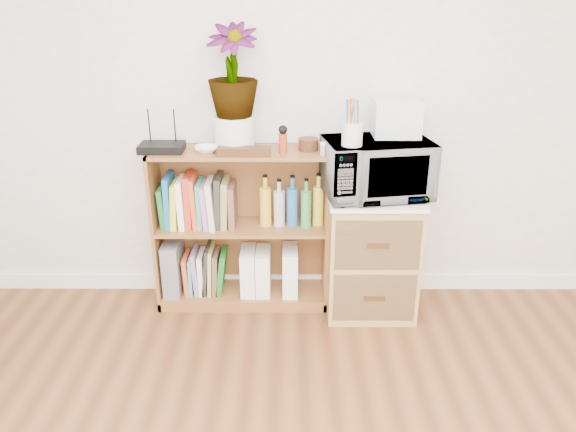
{
  "coord_description": "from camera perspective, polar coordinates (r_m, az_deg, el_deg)",
  "views": [
    {
      "loc": [
        -0.07,
        -0.9,
        1.8
      ],
      "look_at": [
        -0.08,
        1.95,
        0.62
      ],
      "focal_mm": 35.0,
      "sensor_mm": 36.0,
      "label": 1
    }
  ],
  "objects": [
    {
      "name": "file_box",
      "position": [
        3.45,
        -11.53,
        -4.97
      ],
      "size": [
        0.1,
        0.26,
        0.33
      ],
      "primitive_type": "cube",
      "color": "slate",
      "rests_on": "bookshelf"
    },
    {
      "name": "router",
      "position": [
        3.17,
        -12.71,
        6.8
      ],
      "size": [
        0.24,
        0.16,
        0.04
      ],
      "primitive_type": "cube",
      "color": "black",
      "rests_on": "bookshelf"
    },
    {
      "name": "kokeshi_doll",
      "position": [
        3.06,
        -0.52,
        7.42
      ],
      "size": [
        0.05,
        0.05,
        0.1
      ],
      "primitive_type": "cylinder",
      "color": "#A93014",
      "rests_on": "bookshelf"
    },
    {
      "name": "lower_books",
      "position": [
        3.44,
        -8.38,
        -5.51
      ],
      "size": [
        0.26,
        0.19,
        0.3
      ],
      "color": "#D35125",
      "rests_on": "bookshelf"
    },
    {
      "name": "plant_pot",
      "position": [
        3.13,
        -5.43,
        8.39
      ],
      "size": [
        0.22,
        0.22,
        0.19
      ],
      "primitive_type": "cylinder",
      "color": "silver",
      "rests_on": "bookshelf"
    },
    {
      "name": "wicker_unit",
      "position": [
        3.3,
        8.39,
        -3.85
      ],
      "size": [
        0.5,
        0.45,
        0.7
      ],
      "primitive_type": "cube",
      "color": "#9E7542",
      "rests_on": "ground"
    },
    {
      "name": "paint_jars",
      "position": [
        3.03,
        4.19,
        6.74
      ],
      "size": [
        0.12,
        0.04,
        0.06
      ],
      "primitive_type": "cube",
      "color": "pink",
      "rests_on": "bookshelf"
    },
    {
      "name": "small_appliance",
      "position": [
        3.14,
        10.93,
        9.76
      ],
      "size": [
        0.25,
        0.21,
        0.2
      ],
      "primitive_type": "cube",
      "color": "silver",
      "rests_on": "microwave"
    },
    {
      "name": "liquor_bottles",
      "position": [
        3.21,
        0.36,
        1.41
      ],
      "size": [
        0.37,
        0.07,
        0.3
      ],
      "color": "gold",
      "rests_on": "bookshelf"
    },
    {
      "name": "magazine_holder_right",
      "position": [
        3.39,
        0.22,
        -5.5
      ],
      "size": [
        0.09,
        0.22,
        0.28
      ],
      "primitive_type": "cube",
      "color": "white",
      "rests_on": "bookshelf"
    },
    {
      "name": "wooden_bowl",
      "position": [
        3.12,
        2.08,
        7.29
      ],
      "size": [
        0.11,
        0.11,
        0.06
      ],
      "primitive_type": "cylinder",
      "color": "#381A0F",
      "rests_on": "bookshelf"
    },
    {
      "name": "magazine_holder_left",
      "position": [
        3.4,
        -4.04,
        -5.54
      ],
      "size": [
        0.09,
        0.22,
        0.27
      ],
      "primitive_type": "cube",
      "color": "white",
      "rests_on": "bookshelf"
    },
    {
      "name": "bookshelf",
      "position": [
        3.29,
        -4.71,
        -1.33
      ],
      "size": [
        1.0,
        0.3,
        0.95
      ],
      "primitive_type": "cube",
      "color": "brown",
      "rests_on": "ground"
    },
    {
      "name": "pen_cup",
      "position": [
        2.92,
        6.54,
        8.26
      ],
      "size": [
        0.11,
        0.11,
        0.12
      ],
      "primitive_type": "cylinder",
      "color": "silver",
      "rests_on": "microwave"
    },
    {
      "name": "cookbooks",
      "position": [
        3.26,
        -9.13,
        1.33
      ],
      "size": [
        0.43,
        0.2,
        0.31
      ],
      "color": "#1A6429",
      "rests_on": "bookshelf"
    },
    {
      "name": "magazine_holder_mid",
      "position": [
        3.39,
        -2.52,
        -5.59
      ],
      "size": [
        0.09,
        0.21,
        0.27
      ],
      "primitive_type": "cube",
      "color": "white",
      "rests_on": "bookshelf"
    },
    {
      "name": "microwave",
      "position": [
        3.09,
        8.96,
        4.82
      ],
      "size": [
        0.62,
        0.47,
        0.31
      ],
      "primitive_type": "imported",
      "rotation": [
        0.0,
        0.0,
        0.17
      ],
      "color": "white",
      "rests_on": "wicker_unit"
    },
    {
      "name": "skirting_board",
      "position": [
        3.59,
        1.29,
        -6.64
      ],
      "size": [
        4.0,
        0.02,
        0.1
      ],
      "primitive_type": "cube",
      "color": "white",
      "rests_on": "ground"
    },
    {
      "name": "potted_plant",
      "position": [
        3.06,
        -5.67,
        14.48
      ],
      "size": [
        0.27,
        0.27,
        0.48
      ],
      "primitive_type": "imported",
      "color": "#346528",
      "rests_on": "plant_pot"
    },
    {
      "name": "white_bowl",
      "position": [
        3.12,
        -8.26,
        6.74
      ],
      "size": [
        0.13,
        0.13,
        0.03
      ],
      "primitive_type": "imported",
      "color": "white",
      "rests_on": "bookshelf"
    },
    {
      "name": "trinket_box",
      "position": [
        3.02,
        -4.47,
        6.56
      ],
      "size": [
        0.29,
        0.07,
        0.05
      ],
      "primitive_type": "cube",
      "color": "#39240F",
      "rests_on": "bookshelf"
    }
  ]
}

